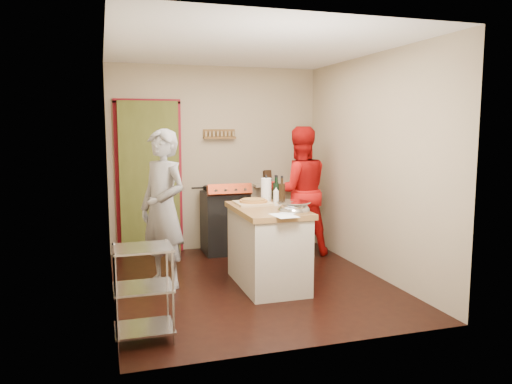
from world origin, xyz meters
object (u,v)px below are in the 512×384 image
at_px(wire_shelving, 143,289).
at_px(person_red, 299,191).
at_px(person_stripe, 163,209).
at_px(island, 268,244).
at_px(stove, 225,221).

distance_m(wire_shelving, person_red, 3.21).
bearing_deg(person_stripe, island, 40.75).
bearing_deg(person_stripe, wire_shelving, -47.72).
relative_size(stove, person_stripe, 0.58).
bearing_deg(wire_shelving, person_stripe, 76.25).
relative_size(person_stripe, person_red, 0.99).
height_order(wire_shelving, person_stripe, person_stripe).
bearing_deg(stove, person_stripe, -128.21).
distance_m(person_stripe, person_red, 2.13).
bearing_deg(island, wire_shelving, -143.67).
height_order(stove, wire_shelving, stove).
bearing_deg(wire_shelving, island, 36.33).
xyz_separation_m(person_stripe, person_red, (1.95, 0.86, 0.01)).
bearing_deg(stove, person_red, -22.95).
distance_m(island, person_red, 1.49).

